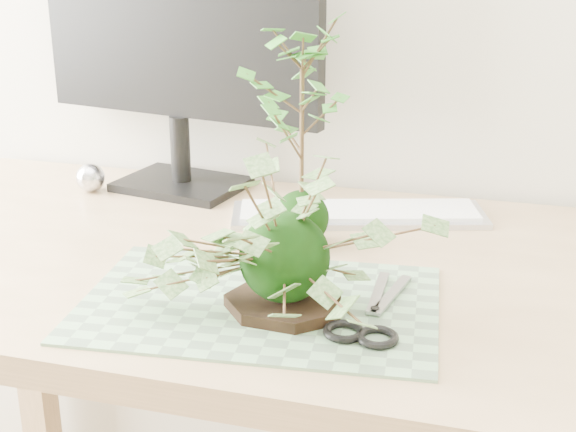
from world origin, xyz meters
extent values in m
cube|color=tan|center=(0.06, 1.23, 0.72)|extent=(1.60, 0.70, 0.04)
cube|color=tan|center=(-0.68, 1.52, 0.35)|extent=(0.06, 0.06, 0.70)
cube|color=#58735A|center=(-0.02, 1.08, 0.74)|extent=(0.47, 0.34, 0.00)
cylinder|color=black|center=(0.02, 1.07, 0.75)|extent=(0.17, 0.17, 0.01)
sphere|color=black|center=(0.02, 1.07, 0.81)|extent=(0.11, 0.11, 0.11)
sphere|color=black|center=(-0.02, 1.29, 0.78)|extent=(0.08, 0.08, 0.08)
cylinder|color=#46301B|center=(-0.02, 1.29, 0.90)|extent=(0.01, 0.01, 0.20)
cube|color=silver|center=(0.04, 1.43, 0.74)|extent=(0.43, 0.23, 0.01)
cube|color=white|center=(0.04, 1.43, 0.75)|extent=(0.40, 0.20, 0.01)
cube|color=black|center=(-0.30, 1.50, 0.75)|extent=(0.24, 0.19, 0.01)
cylinder|color=black|center=(-0.30, 1.50, 0.81)|extent=(0.04, 0.04, 0.12)
cube|color=black|center=(-0.30, 1.51, 1.05)|extent=(0.54, 0.13, 0.34)
sphere|color=silver|center=(-0.45, 1.43, 0.77)|extent=(0.05, 0.05, 0.05)
cube|color=gray|center=(0.12, 1.14, 0.75)|extent=(0.02, 0.12, 0.00)
cube|color=gray|center=(0.13, 1.14, 0.75)|extent=(0.03, 0.12, 0.00)
torus|color=black|center=(0.10, 1.02, 0.75)|extent=(0.05, 0.05, 0.01)
torus|color=black|center=(0.14, 1.02, 0.75)|extent=(0.05, 0.05, 0.01)
camera|label=1|loc=(0.27, 0.21, 1.19)|focal=50.00mm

